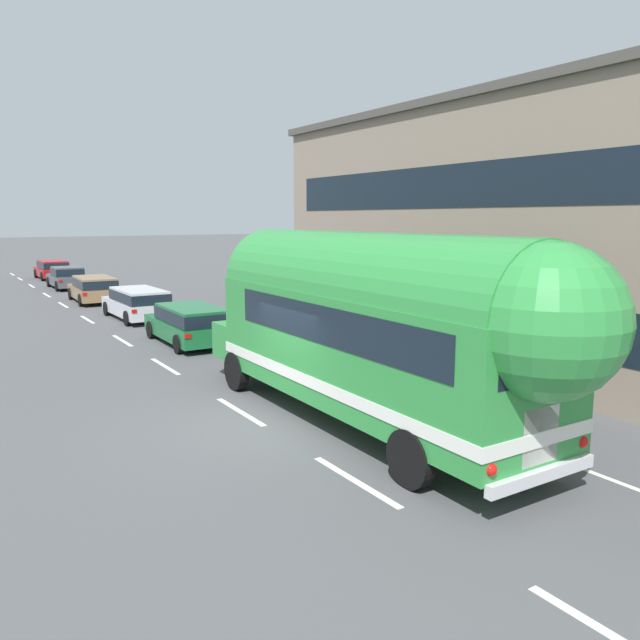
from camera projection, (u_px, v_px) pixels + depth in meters
name	position (u px, v px, depth m)	size (l,w,h in m)	color
ground_plane	(264.00, 426.00, 13.18)	(300.00, 300.00, 0.00)	#4C4C4F
lane_markings	(176.00, 327.00, 25.14)	(3.83, 80.00, 0.01)	silver
roadside_building	(633.00, 234.00, 18.74)	(11.56, 22.02, 7.84)	gray
painted_bus	(377.00, 322.00, 12.52)	(2.71, 11.46, 4.12)	#2D8C3D
car_lead	(190.00, 322.00, 21.65)	(2.06, 4.57, 1.37)	#196633
car_second	(138.00, 301.00, 26.96)	(1.99, 4.75, 1.37)	silver
car_third	(94.00, 287.00, 32.51)	(2.15, 4.63, 1.37)	olive
car_fourth	(67.00, 277.00, 39.05)	(1.95, 4.45, 1.37)	#474C51
car_fifth	(52.00, 268.00, 45.02)	(2.00, 4.26, 1.37)	#A5191E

